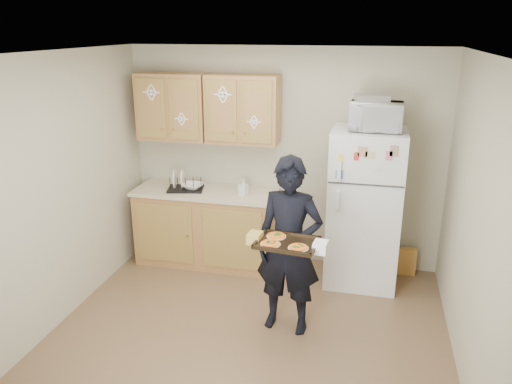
{
  "coord_description": "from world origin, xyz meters",
  "views": [
    {
      "loc": [
        0.97,
        -3.7,
        2.7
      ],
      "look_at": [
        -0.01,
        0.45,
        1.27
      ],
      "focal_mm": 35.0,
      "sensor_mm": 36.0,
      "label": 1
    }
  ],
  "objects_px": {
    "refrigerator": "(364,208)",
    "microwave": "(376,116)",
    "person": "(289,247)",
    "dish_rack": "(185,183)",
    "baking_tray": "(287,243)"
  },
  "relations": [
    {
      "from": "baking_tray",
      "to": "dish_rack",
      "type": "bearing_deg",
      "value": 141.25
    },
    {
      "from": "dish_rack",
      "to": "baking_tray",
      "type": "bearing_deg",
      "value": -44.55
    },
    {
      "from": "baking_tray",
      "to": "dish_rack",
      "type": "relative_size",
      "value": 1.26
    },
    {
      "from": "refrigerator",
      "to": "microwave",
      "type": "bearing_deg",
      "value": -44.55
    },
    {
      "from": "baking_tray",
      "to": "microwave",
      "type": "xyz_separation_m",
      "value": [
        0.65,
        1.35,
        0.85
      ]
    },
    {
      "from": "refrigerator",
      "to": "microwave",
      "type": "distance_m",
      "value": 0.99
    },
    {
      "from": "person",
      "to": "dish_rack",
      "type": "height_order",
      "value": "person"
    },
    {
      "from": "person",
      "to": "dish_rack",
      "type": "relative_size",
      "value": 4.13
    },
    {
      "from": "dish_rack",
      "to": "microwave",
      "type": "bearing_deg",
      "value": -1.77
    },
    {
      "from": "baking_tray",
      "to": "dish_rack",
      "type": "height_order",
      "value": "dish_rack"
    },
    {
      "from": "dish_rack",
      "to": "person",
      "type": "bearing_deg",
      "value": -38.41
    },
    {
      "from": "microwave",
      "to": "baking_tray",
      "type": "bearing_deg",
      "value": -114.68
    },
    {
      "from": "baking_tray",
      "to": "dish_rack",
      "type": "xyz_separation_m",
      "value": [
        -1.43,
        1.41,
        -0.01
      ]
    },
    {
      "from": "microwave",
      "to": "dish_rack",
      "type": "bearing_deg",
      "value": 179.16
    },
    {
      "from": "refrigerator",
      "to": "dish_rack",
      "type": "bearing_deg",
      "value": 179.6
    }
  ]
}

